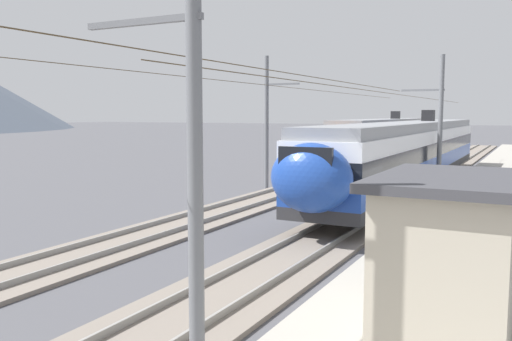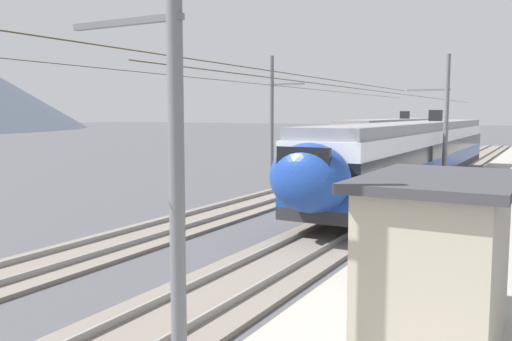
{
  "view_description": "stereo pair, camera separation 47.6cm",
  "coord_description": "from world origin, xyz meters",
  "px_view_note": "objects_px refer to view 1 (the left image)",
  "views": [
    {
      "loc": [
        -17.65,
        -5.4,
        4.31
      ],
      "look_at": [
        -0.61,
        3.55,
        2.28
      ],
      "focal_mm": 37.86,
      "sensor_mm": 36.0,
      "label": 1
    },
    {
      "loc": [
        -17.43,
        -5.82,
        4.31
      ],
      "look_at": [
        -0.61,
        3.55,
        2.28
      ],
      "focal_mm": 37.86,
      "sensor_mm": 36.0,
      "label": 2
    }
  ],
  "objects_px": {
    "train_far_track": "(384,138)",
    "platform_shelter": "(449,256)",
    "catenary_mast_west": "(187,148)",
    "platform_sign": "(422,200)",
    "catenary_mast_mid": "(437,123)",
    "handbag_beside_passenger": "(450,269)",
    "handbag_near_sign": "(424,254)",
    "catenary_mast_far_side": "(269,120)",
    "train_near_platform": "(411,151)",
    "passenger_walking": "(449,245)",
    "potted_plant_platform_edge": "(422,242)"
  },
  "relations": [
    {
      "from": "passenger_walking",
      "to": "platform_shelter",
      "type": "relative_size",
      "value": 0.44
    },
    {
      "from": "platform_shelter",
      "to": "handbag_near_sign",
      "type": "bearing_deg",
      "value": 14.63
    },
    {
      "from": "catenary_mast_west",
      "to": "platform_shelter",
      "type": "bearing_deg",
      "value": -45.99
    },
    {
      "from": "handbag_beside_passenger",
      "to": "train_near_platform",
      "type": "bearing_deg",
      "value": 15.02
    },
    {
      "from": "catenary_mast_far_side",
      "to": "catenary_mast_mid",
      "type": "bearing_deg",
      "value": -82.63
    },
    {
      "from": "passenger_walking",
      "to": "potted_plant_platform_edge",
      "type": "xyz_separation_m",
      "value": [
        2.28,
        1.01,
        -0.54
      ]
    },
    {
      "from": "handbag_near_sign",
      "to": "handbag_beside_passenger",
      "type": "bearing_deg",
      "value": -143.84
    },
    {
      "from": "train_far_track",
      "to": "platform_shelter",
      "type": "xyz_separation_m",
      "value": [
        -36.92,
        -10.69,
        -0.42
      ]
    },
    {
      "from": "catenary_mast_west",
      "to": "catenary_mast_mid",
      "type": "bearing_deg",
      "value": -0.0
    },
    {
      "from": "train_far_track",
      "to": "passenger_walking",
      "type": "xyz_separation_m",
      "value": [
        -33.7,
        -10.24,
        -0.97
      ]
    },
    {
      "from": "train_near_platform",
      "to": "handbag_beside_passenger",
      "type": "distance_m",
      "value": 17.62
    },
    {
      "from": "catenary_mast_west",
      "to": "passenger_walking",
      "type": "relative_size",
      "value": 25.02
    },
    {
      "from": "catenary_mast_west",
      "to": "catenary_mast_far_side",
      "type": "relative_size",
      "value": 1.0
    },
    {
      "from": "catenary_mast_mid",
      "to": "platform_shelter",
      "type": "relative_size",
      "value": 11.04
    },
    {
      "from": "handbag_beside_passenger",
      "to": "handbag_near_sign",
      "type": "distance_m",
      "value": 1.43
    },
    {
      "from": "catenary_mast_far_side",
      "to": "potted_plant_platform_edge",
      "type": "bearing_deg",
      "value": -138.42
    },
    {
      "from": "potted_plant_platform_edge",
      "to": "handbag_beside_passenger",
      "type": "bearing_deg",
      "value": -146.86
    },
    {
      "from": "train_near_platform",
      "to": "potted_plant_platform_edge",
      "type": "xyz_separation_m",
      "value": [
        -15.47,
        -3.59,
        -1.52
      ]
    },
    {
      "from": "catenary_mast_far_side",
      "to": "handbag_beside_passenger",
      "type": "distance_m",
      "value": 18.55
    },
    {
      "from": "train_near_platform",
      "to": "platform_shelter",
      "type": "xyz_separation_m",
      "value": [
        -20.96,
        -5.05,
        -0.43
      ]
    },
    {
      "from": "catenary_mast_mid",
      "to": "platform_shelter",
      "type": "distance_m",
      "value": 19.39
    },
    {
      "from": "handbag_near_sign",
      "to": "train_near_platform",
      "type": "bearing_deg",
      "value": 13.21
    },
    {
      "from": "passenger_walking",
      "to": "potted_plant_platform_edge",
      "type": "relative_size",
      "value": 2.28
    },
    {
      "from": "passenger_walking",
      "to": "handbag_beside_passenger",
      "type": "distance_m",
      "value": 1.16
    },
    {
      "from": "handbag_near_sign",
      "to": "platform_shelter",
      "type": "height_order",
      "value": "platform_shelter"
    },
    {
      "from": "catenary_mast_far_side",
      "to": "handbag_near_sign",
      "type": "bearing_deg",
      "value": -138.83
    },
    {
      "from": "train_far_track",
      "to": "handbag_near_sign",
      "type": "distance_m",
      "value": 33.13
    },
    {
      "from": "train_near_platform",
      "to": "passenger_walking",
      "type": "bearing_deg",
      "value": -165.45
    },
    {
      "from": "handbag_near_sign",
      "to": "potted_plant_platform_edge",
      "type": "bearing_deg",
      "value": 19.87
    },
    {
      "from": "platform_shelter",
      "to": "platform_sign",
      "type": "bearing_deg",
      "value": 15.33
    },
    {
      "from": "catenary_mast_far_side",
      "to": "passenger_walking",
      "type": "distance_m",
      "value": 19.07
    },
    {
      "from": "train_near_platform",
      "to": "catenary_mast_mid",
      "type": "xyz_separation_m",
      "value": [
        -1.96,
        -1.72,
        1.59
      ]
    },
    {
      "from": "handbag_near_sign",
      "to": "catenary_mast_far_side",
      "type": "bearing_deg",
      "value": 41.17
    },
    {
      "from": "catenary_mast_mid",
      "to": "potted_plant_platform_edge",
      "type": "xyz_separation_m",
      "value": [
        -13.51,
        -1.87,
        -3.1
      ]
    },
    {
      "from": "catenary_mast_west",
      "to": "catenary_mast_far_side",
      "type": "bearing_deg",
      "value": 23.31
    },
    {
      "from": "train_near_platform",
      "to": "platform_shelter",
      "type": "relative_size",
      "value": 8.19
    },
    {
      "from": "catenary_mast_far_side",
      "to": "catenary_mast_west",
      "type": "bearing_deg",
      "value": -156.69
    },
    {
      "from": "catenary_mast_west",
      "to": "platform_sign",
      "type": "height_order",
      "value": "catenary_mast_west"
    },
    {
      "from": "catenary_mast_far_side",
      "to": "platform_sign",
      "type": "bearing_deg",
      "value": -138.57
    },
    {
      "from": "platform_sign",
      "to": "potted_plant_platform_edge",
      "type": "height_order",
      "value": "platform_sign"
    },
    {
      "from": "train_near_platform",
      "to": "handbag_beside_passenger",
      "type": "height_order",
      "value": "train_near_platform"
    },
    {
      "from": "train_far_track",
      "to": "passenger_walking",
      "type": "height_order",
      "value": "train_far_track"
    },
    {
      "from": "platform_shelter",
      "to": "train_far_track",
      "type": "bearing_deg",
      "value": 16.15
    },
    {
      "from": "catenary_mast_west",
      "to": "catenary_mast_mid",
      "type": "height_order",
      "value": "catenary_mast_mid"
    },
    {
      "from": "train_near_platform",
      "to": "catenary_mast_mid",
      "type": "relative_size",
      "value": 0.74
    },
    {
      "from": "train_far_track",
      "to": "catenary_mast_mid",
      "type": "bearing_deg",
      "value": -157.69
    },
    {
      "from": "catenary_mast_west",
      "to": "handbag_beside_passenger",
      "type": "xyz_separation_m",
      "value": [
        7.25,
        -2.83,
        -3.37
      ]
    },
    {
      "from": "catenary_mast_mid",
      "to": "passenger_walking",
      "type": "relative_size",
      "value": 25.02
    },
    {
      "from": "train_far_track",
      "to": "catenary_mast_mid",
      "type": "xyz_separation_m",
      "value": [
        -17.92,
        -7.35,
        1.59
      ]
    },
    {
      "from": "catenary_mast_west",
      "to": "handbag_beside_passenger",
      "type": "relative_size",
      "value": 113.26
    }
  ]
}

